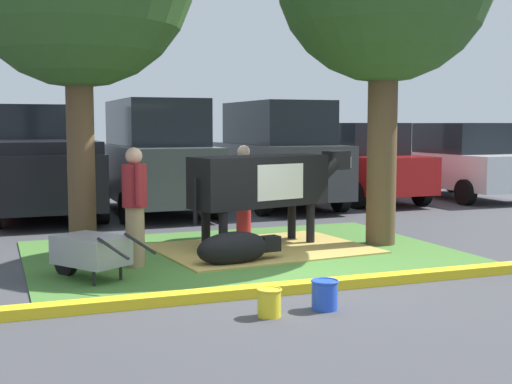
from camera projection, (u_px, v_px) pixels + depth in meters
ground_plane at (271, 276)px, 9.10m from camera, size 80.00×80.00×0.00m
grass_island at (244, 254)px, 10.61m from camera, size 6.41×4.68×0.02m
curb_yellow at (315, 286)px, 8.29m from camera, size 7.61×0.24×0.12m
hay_bedding at (263, 249)px, 10.94m from camera, size 3.43×2.71×0.04m
cow_holstein at (265, 181)px, 11.09m from camera, size 3.07×1.28×1.53m
calf_lying at (235, 248)px, 9.78m from camera, size 1.33×0.64×0.48m
person_handler at (135, 204)px, 9.50m from camera, size 0.34×0.53×1.67m
person_visitor_near at (244, 188)px, 12.18m from camera, size 0.52×0.34×1.62m
wheelbarrow at (90, 251)px, 8.77m from camera, size 1.20×1.49×0.63m
bucket_yellow at (269, 302)px, 7.16m from camera, size 0.27×0.27×0.30m
bucket_blue at (325, 294)px, 7.43m from camera, size 0.30×0.30×0.32m
pickup_truck_black at (42, 164)px, 15.14m from camera, size 2.23×5.41×2.42m
suv_black at (156, 156)px, 15.45m from camera, size 2.13×4.61×2.52m
suv_dark_grey at (277, 154)px, 16.66m from camera, size 2.13×4.61×2.52m
sedan_red at (361, 163)px, 17.90m from camera, size 2.03×4.41×2.02m
hatchback_white at (460, 162)px, 18.62m from camera, size 2.03×4.41×2.02m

